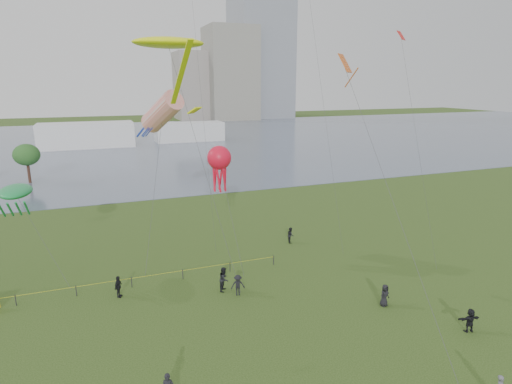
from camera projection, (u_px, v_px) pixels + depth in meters
name	position (u px, v px, depth m)	size (l,w,h in m)	color
ground_plane	(322.00, 379.00, 23.02)	(400.00, 400.00, 0.00)	#263D13
lake	(136.00, 142.00, 113.58)	(400.00, 120.00, 0.08)	slate
building_mid	(230.00, 74.00, 180.79)	(20.00, 20.00, 38.00)	gray
building_low	(195.00, 86.00, 182.67)	(16.00, 18.00, 28.00)	gray
pavilion_left	(87.00, 135.00, 104.19)	(22.00, 8.00, 6.00)	silver
pavilion_right	(189.00, 132.00, 115.95)	(18.00, 7.00, 5.00)	silver
fence	(45.00, 294.00, 31.07)	(24.07, 0.07, 1.05)	black
spectator_a	(224.00, 279.00, 32.58)	(0.92, 0.72, 1.89)	black
spectator_b	(238.00, 285.00, 31.89)	(1.05, 0.60, 1.62)	black
spectator_c	(118.00, 287.00, 31.61)	(0.97, 0.40, 1.66)	black
spectator_d	(385.00, 295.00, 30.37)	(0.79, 0.51, 1.62)	black
spectator_e	(470.00, 320.00, 27.20)	(1.47, 0.47, 1.58)	black
spectator_g	(291.00, 235.00, 42.45)	(0.76, 0.59, 1.56)	black
kite_stingray	(169.00, 43.00, 31.81)	(6.25, 10.16, 18.78)	#3F3F42
kite_windsock	(162.00, 112.00, 37.81)	(4.84, 7.96, 14.92)	#3F3F42
kite_creature	(16.00, 192.00, 33.03)	(4.58, 5.56, 7.74)	#3F3F42
kite_octopus	(219.00, 159.00, 36.34)	(2.06, 5.05, 10.30)	#3F3F42
kite_delta	(350.00, 76.00, 29.78)	(1.90, 15.16, 17.46)	#3F3F42
small_kites	(134.00, 5.00, 33.17)	(39.48, 10.98, 9.85)	white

